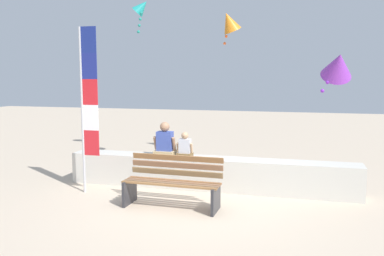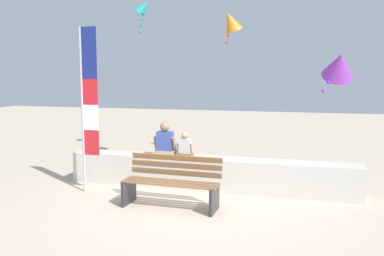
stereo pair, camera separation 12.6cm
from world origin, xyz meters
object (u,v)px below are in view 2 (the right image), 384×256
at_px(person_child, 185,147).
at_px(kite_purple, 339,65).
at_px(kite_teal, 144,7).
at_px(park_bench, 172,183).
at_px(person_adult, 165,143).
at_px(kite_orange, 231,22).
at_px(flag_banner, 87,100).

height_order(person_child, kite_purple, kite_purple).
bearing_deg(kite_teal, park_bench, -62.32).
height_order(park_bench, kite_teal, kite_teal).
bearing_deg(person_adult, kite_orange, 75.76).
xyz_separation_m(park_bench, flag_banner, (-1.86, 0.41, 1.42)).
height_order(park_bench, kite_purple, kite_purple).
relative_size(person_child, kite_teal, 0.50).
relative_size(park_bench, flag_banner, 0.54).
relative_size(flag_banner, kite_orange, 3.54).
xyz_separation_m(kite_purple, kite_orange, (-2.64, 1.93, 1.21)).
bearing_deg(person_adult, flag_banner, -147.80).
distance_m(park_bench, kite_teal, 6.03).
relative_size(person_adult, kite_teal, 0.69).
relative_size(kite_purple, kite_orange, 1.09).
bearing_deg(kite_teal, kite_orange, 4.68).
bearing_deg(kite_orange, kite_teal, -175.32).
height_order(park_bench, flag_banner, flag_banner).
xyz_separation_m(park_bench, person_child, (-0.12, 1.23, 0.43)).
xyz_separation_m(park_bench, kite_purple, (2.88, 2.43, 2.11)).
relative_size(park_bench, kite_orange, 1.91).
xyz_separation_m(park_bench, person_adult, (-0.56, 1.23, 0.50)).
distance_m(person_child, flag_banner, 2.16).
relative_size(person_child, kite_purple, 0.52).
bearing_deg(person_child, kite_purple, 21.74).
bearing_deg(park_bench, kite_orange, 86.86).
xyz_separation_m(person_adult, kite_purple, (3.44, 1.20, 1.60)).
xyz_separation_m(kite_teal, kite_orange, (2.42, 0.20, -0.46)).
bearing_deg(flag_banner, kite_orange, 62.03).
bearing_deg(person_adult, kite_purple, 19.23).
bearing_deg(kite_orange, person_adult, -104.24).
height_order(park_bench, person_adult, person_adult).
bearing_deg(kite_purple, person_child, -158.26).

